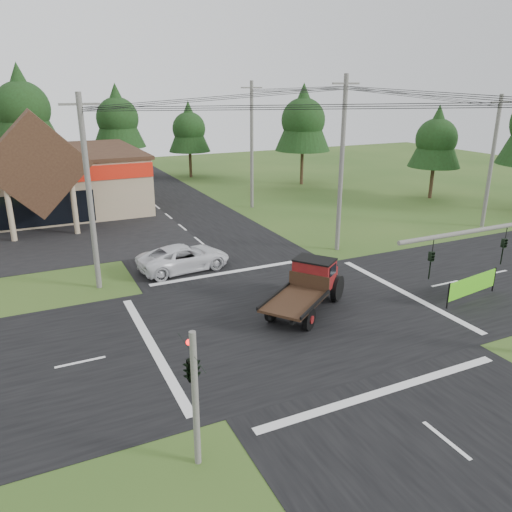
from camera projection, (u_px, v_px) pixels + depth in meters
ground at (293, 317)px, 24.52m from camera, size 120.00×120.00×0.00m
road_ns at (293, 317)px, 24.52m from camera, size 12.00×120.00×0.02m
road_ew at (293, 317)px, 24.52m from camera, size 120.00×12.00×0.02m
traffic_signal_corner at (191, 357)px, 14.08m from camera, size 0.53×2.48×4.40m
utility_pole_nw at (89, 193)px, 26.37m from camera, size 2.00×0.30×10.50m
utility_pole_ne at (342, 164)px, 32.69m from camera, size 2.00×0.30×11.50m
utility_pole_far at (492, 161)px, 38.58m from camera, size 2.00×0.30×10.20m
utility_pole_n at (252, 145)px, 44.71m from camera, size 2.00×0.30×11.20m
tree_row_c at (22, 106)px, 52.69m from camera, size 7.28×7.28×13.13m
tree_row_d at (117, 116)px, 58.03m from camera, size 6.16×6.16×11.11m
tree_row_e at (189, 127)px, 60.00m from camera, size 5.04×5.04×9.09m
tree_side_ne at (303, 118)px, 55.07m from camera, size 6.16×6.16×11.11m
tree_side_e_near at (437, 137)px, 48.49m from camera, size 5.04×5.04×9.09m
antique_flatbed_truck at (305, 289)px, 24.72m from camera, size 6.12×5.34×2.48m
roadside_banner at (472, 287)px, 26.26m from camera, size 4.10×0.74×1.41m
white_pickup at (184, 258)px, 30.57m from camera, size 5.89×3.20×1.57m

